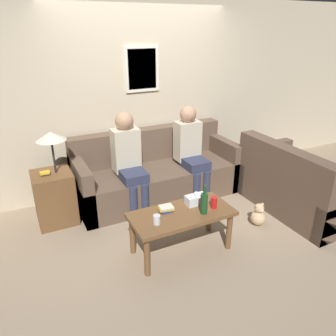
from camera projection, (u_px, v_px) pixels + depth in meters
name	position (u px, v px, depth m)	size (l,w,h in m)	color
ground_plane	(173.00, 211.00, 4.30)	(16.00, 16.00, 0.00)	gray
wall_back	(142.00, 98.00, 4.58)	(9.00, 0.08, 2.60)	beige
couch_main	(156.00, 174.00, 4.60)	(2.25, 0.87, 0.91)	brown
couch_side	(297.00, 187.00, 4.22)	(0.87, 1.50, 0.91)	brown
coffee_table	(182.00, 218.00, 3.39)	(1.07, 0.51, 0.47)	brown
side_table_with_lamp	(54.00, 193.00, 3.93)	(0.45, 0.45, 1.14)	brown
wine_bottle	(204.00, 203.00, 3.30)	(0.07, 0.07, 0.32)	#19421E
drinking_glass	(157.00, 220.00, 3.15)	(0.07, 0.07, 0.09)	silver
book_stack	(166.00, 209.00, 3.38)	(0.17, 0.13, 0.06)	navy
soda_can	(214.00, 202.00, 3.43)	(0.07, 0.07, 0.12)	red
tissue_box	(196.00, 199.00, 3.51)	(0.23, 0.12, 0.15)	silver
person_left	(129.00, 158.00, 4.13)	(0.34, 0.58, 1.27)	#2D334C
person_right	(191.00, 148.00, 4.49)	(0.34, 0.57, 1.26)	#2D334C
teddy_bear	(258.00, 215.00, 3.96)	(0.18, 0.18, 0.29)	tan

